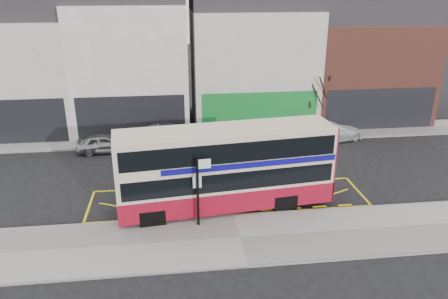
{
  "coord_description": "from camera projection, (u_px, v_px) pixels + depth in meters",
  "views": [
    {
      "loc": [
        -2.66,
        -18.3,
        10.55
      ],
      "look_at": [
        -0.18,
        2.0,
        2.56
      ],
      "focal_mm": 35.0,
      "sensor_mm": 36.0,
      "label": 1
    }
  ],
  "objects": [
    {
      "name": "terrace_far_left",
      "position": [
        20.0,
        64.0,
        31.63
      ],
      "size": [
        8.0,
        8.01,
        10.8
      ],
      "color": "silver",
      "rests_on": "ground"
    },
    {
      "name": "car_white",
      "position": [
        332.0,
        132.0,
        30.36
      ],
      "size": [
        4.89,
        3.11,
        1.32
      ],
      "primitive_type": "imported",
      "rotation": [
        0.0,
        0.0,
        1.87
      ],
      "color": "white",
      "rests_on": "ground"
    },
    {
      "name": "car_silver",
      "position": [
        105.0,
        143.0,
        28.36
      ],
      "size": [
        3.69,
        1.63,
        1.23
      ],
      "primitive_type": "imported",
      "rotation": [
        0.0,
        0.0,
        1.62
      ],
      "color": "#9FA0A4",
      "rests_on": "ground"
    },
    {
      "name": "terrace_left",
      "position": [
        132.0,
        55.0,
        32.36
      ],
      "size": [
        8.0,
        8.01,
        11.8
      ],
      "color": "white",
      "rests_on": "ground"
    },
    {
      "name": "road_markings",
      "position": [
        228.0,
        198.0,
        22.54
      ],
      "size": [
        14.0,
        3.4,
        0.01
      ],
      "primitive_type": null,
      "color": "yellow",
      "rests_on": "ground"
    },
    {
      "name": "terrace_green_shop",
      "position": [
        251.0,
        56.0,
        33.47
      ],
      "size": [
        9.0,
        8.01,
        11.3
      ],
      "color": "silver",
      "rests_on": "ground"
    },
    {
      "name": "double_decker_bus",
      "position": [
        226.0,
        168.0,
        20.82
      ],
      "size": [
        10.52,
        3.5,
        4.12
      ],
      "rotation": [
        0.0,
        0.0,
        0.11
      ],
      "color": "beige",
      "rests_on": "ground"
    },
    {
      "name": "terrace_right",
      "position": [
        362.0,
        60.0,
        34.67
      ],
      "size": [
        9.0,
        8.01,
        10.3
      ],
      "color": "#94493B",
      "rests_on": "ground"
    },
    {
      "name": "car_grey",
      "position": [
        171.0,
        137.0,
        29.07
      ],
      "size": [
        4.92,
        2.52,
        1.54
      ],
      "primitive_type": "imported",
      "rotation": [
        0.0,
        0.0,
        1.77
      ],
      "color": "#44464D",
      "rests_on": "ground"
    },
    {
      "name": "pavement",
      "position": [
        240.0,
        238.0,
        18.91
      ],
      "size": [
        40.0,
        4.0,
        0.15
      ],
      "primitive_type": "cube",
      "color": "#9B9893",
      "rests_on": "ground"
    },
    {
      "name": "street_tree_right",
      "position": [
        318.0,
        82.0,
        31.17
      ],
      "size": [
        2.53,
        2.53,
        5.47
      ],
      "color": "black",
      "rests_on": "ground"
    },
    {
      "name": "bus_stop_post",
      "position": [
        199.0,
        185.0,
        19.16
      ],
      "size": [
        0.83,
        0.16,
        3.3
      ],
      "rotation": [
        0.0,
        0.0,
        0.08
      ],
      "color": "black",
      "rests_on": "pavement"
    },
    {
      "name": "kerb",
      "position": [
        234.0,
        216.0,
        20.69
      ],
      "size": [
        40.0,
        0.15,
        0.15
      ],
      "primitive_type": "cube",
      "color": "gray",
      "rests_on": "ground"
    },
    {
      "name": "ground",
      "position": [
        233.0,
        214.0,
        21.06
      ],
      "size": [
        120.0,
        120.0,
        0.0
      ],
      "primitive_type": "plane",
      "color": "black",
      "rests_on": "ground"
    },
    {
      "name": "far_pavement",
      "position": [
        211.0,
        136.0,
        31.2
      ],
      "size": [
        50.0,
        3.0,
        0.15
      ],
      "primitive_type": "cube",
      "color": "#9B9893",
      "rests_on": "ground"
    }
  ]
}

